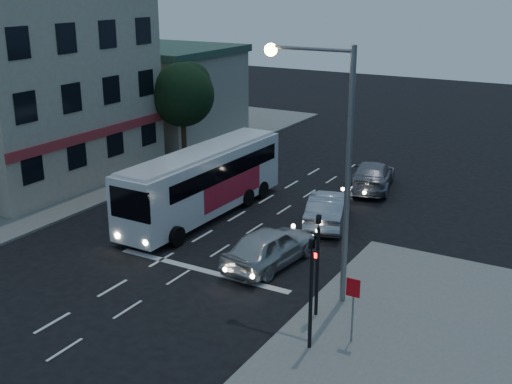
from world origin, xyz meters
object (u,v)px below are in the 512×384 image
Objects in this scene: traffic_signal_side at (311,280)px; car_sedan_a at (329,208)px; streetlight at (331,146)px; traffic_signal_main at (317,253)px; tour_bus at (203,181)px; street_tree at (182,92)px; regulatory_sign at (353,300)px; car_suv at (270,246)px; car_sedan_b at (372,175)px.

car_sedan_a is at bearing 110.59° from traffic_signal_side.
traffic_signal_main is at bearing -79.80° from streetlight.
tour_bus is 1.77× the size of street_tree.
tour_bus is at bearing 144.95° from regulatory_sign.
car_suv reaches higher than car_sedan_b.
car_sedan_a is 0.92× the size of car_sedan_b.
car_sedan_b is 0.59× the size of streetlight.
street_tree reaches higher than car_sedan_a.
street_tree is (-15.81, 14.25, 2.08)m from traffic_signal_main.
streetlight is at bearing 97.53° from car_sedan_a.
tour_bus is 11.18m from traffic_signal_main.
traffic_signal_side is at bearing -39.94° from tour_bus.
street_tree is (-12.43, -0.54, 3.73)m from car_sedan_b.
regulatory_sign is at bearing -41.08° from street_tree.
traffic_signal_side is at bearing 136.18° from car_suv.
traffic_signal_side reaches higher than regulatory_sign.
traffic_signal_side reaches higher than car_sedan_b.
streetlight is at bearing 159.88° from car_suv.
car_sedan_b is at bearing 2.49° from street_tree.
car_sedan_a is at bearing 78.34° from car_sedan_b.
street_tree is at bearing 138.92° from regulatory_sign.
car_suv is 0.53× the size of streetlight.
regulatory_sign is at bearing 94.86° from car_sedan_b.
car_sedan_a is 1.18× the size of traffic_signal_side.
regulatory_sign reaches higher than car_suv.
car_suv is 17.10m from street_tree.
traffic_signal_main is 3.61m from streetlight.
streetlight is (-0.26, 1.42, 3.31)m from traffic_signal_main.
car_sedan_a is 6.29m from car_sedan_b.
tour_bus is 2.26× the size of car_sedan_a.
street_tree is (-15.55, 12.82, -1.23)m from streetlight.
traffic_signal_main is (9.05, -6.53, 0.61)m from tour_bus.
traffic_signal_side is (3.93, -10.47, 1.62)m from car_sedan_a.
tour_bus is at bearing 149.86° from streetlight.
car_sedan_b is 1.29× the size of traffic_signal_side.
streetlight is (-0.96, 3.40, 3.31)m from traffic_signal_side.
streetlight is 1.45× the size of street_tree.
car_suv is 6.58m from regulatory_sign.
car_suv is 0.77× the size of street_tree.
car_sedan_b is 17.33m from traffic_signal_side.
car_suv is 11.76m from car_sedan_b.
traffic_signal_main is 1.00× the size of traffic_signal_side.
streetlight reaches higher than car_sedan_b.
traffic_signal_main is (3.23, -8.49, 1.62)m from car_sedan_a.
car_sedan_b is 12.99m from street_tree.
street_tree reaches higher than regulatory_sign.
regulatory_sign is (10.75, -7.55, -0.21)m from tour_bus.
tour_bus is 13.14m from regulatory_sign.
traffic_signal_main is at bearing 95.53° from car_sedan_a.
tour_bus is 10.60m from street_tree.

